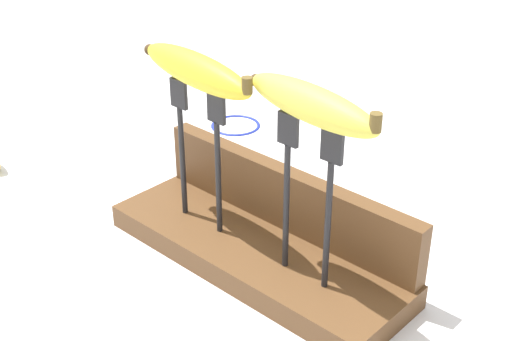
% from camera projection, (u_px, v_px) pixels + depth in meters
% --- Properties ---
extents(ground_plane, '(3.00, 3.00, 0.00)m').
position_uv_depth(ground_plane, '(256.00, 263.00, 0.87)').
color(ground_plane, silver).
extents(wooden_board, '(0.40, 0.13, 0.03)m').
position_uv_depth(wooden_board, '(256.00, 253.00, 0.86)').
color(wooden_board, brown).
rests_on(wooden_board, ground).
extents(board_backstop, '(0.39, 0.02, 0.08)m').
position_uv_depth(board_backstop, '(286.00, 198.00, 0.87)').
color(board_backstop, brown).
rests_on(board_backstop, wooden_board).
extents(fork_stand_left, '(0.09, 0.01, 0.18)m').
position_uv_depth(fork_stand_left, '(199.00, 144.00, 0.85)').
color(fork_stand_left, black).
rests_on(fork_stand_left, wooden_board).
extents(fork_stand_right, '(0.08, 0.01, 0.19)m').
position_uv_depth(fork_stand_right, '(308.00, 188.00, 0.74)').
color(fork_stand_right, black).
rests_on(fork_stand_right, wooden_board).
extents(banana_raised_left, '(0.20, 0.06, 0.04)m').
position_uv_depth(banana_raised_left, '(196.00, 70.00, 0.80)').
color(banana_raised_left, yellow).
rests_on(banana_raised_left, fork_stand_left).
extents(banana_raised_right, '(0.19, 0.06, 0.04)m').
position_uv_depth(banana_raised_right, '(311.00, 103.00, 0.70)').
color(banana_raised_right, '#DBD147').
rests_on(banana_raised_right, fork_stand_right).
extents(wire_coil, '(0.09, 0.09, 0.01)m').
position_uv_depth(wire_coil, '(236.00, 124.00, 1.23)').
color(wire_coil, '#1E2DA5').
rests_on(wire_coil, ground).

